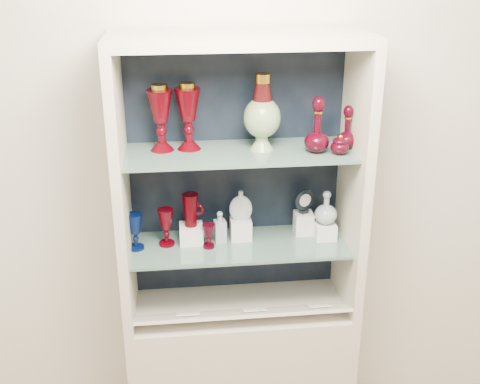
{
  "coord_description": "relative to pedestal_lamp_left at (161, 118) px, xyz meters",
  "views": [
    {
      "loc": [
        -0.26,
        -0.74,
        2.25
      ],
      "look_at": [
        0.0,
        1.53,
        1.3
      ],
      "focal_mm": 45.0,
      "sensor_mm": 36.0,
      "label": 1
    }
  ],
  "objects": [
    {
      "name": "label_card_2",
      "position": [
        0.08,
        -0.18,
        -0.81
      ],
      "size": [
        0.1,
        0.06,
        0.03
      ],
      "primitive_type": "cube",
      "rotation": [
        -0.44,
        0.0,
        0.0
      ],
      "color": "white",
      "rests_on": "label_ledge"
    },
    {
      "name": "ruby_pitcher",
      "position": [
        0.1,
        -0.01,
        -0.4
      ],
      "size": [
        0.13,
        0.1,
        0.14
      ],
      "primitive_type": null,
      "rotation": [
        0.0,
        0.0,
        -0.39
      ],
      "color": "#4E0008",
      "rests_on": "riser_ruby_pitcher"
    },
    {
      "name": "riser_flat_flask",
      "position": [
        0.32,
        0.0,
        -0.51
      ],
      "size": [
        0.09,
        0.09,
        0.09
      ],
      "primitive_type": "cube",
      "color": "silver",
      "rests_on": "shelf_lower"
    },
    {
      "name": "cabinet_back_panel",
      "position": [
        0.31,
        0.12,
        -0.28
      ],
      "size": [
        0.98,
        0.02,
        1.15
      ],
      "primitive_type": "cube",
      "color": "black",
      "rests_on": "cabinet_base"
    },
    {
      "name": "lidded_bowl",
      "position": [
        0.7,
        -0.13,
        -0.09
      ],
      "size": [
        0.09,
        0.09,
        0.08
      ],
      "primitive_type": null,
      "rotation": [
        0.0,
        0.0,
        -0.24
      ],
      "color": "#3E0310",
      "rests_on": "shelf_upper"
    },
    {
      "name": "cameo_medallion",
      "position": [
        0.6,
        0.02,
        -0.4
      ],
      "size": [
        0.1,
        0.07,
        0.11
      ],
      "primitive_type": null,
      "rotation": [
        0.0,
        0.0,
        0.4
      ],
      "color": "black",
      "rests_on": "riser_cameo_medallion"
    },
    {
      "name": "shelf_upper",
      "position": [
        0.31,
        -0.05,
        -0.14
      ],
      "size": [
        0.92,
        0.34,
        0.01
      ],
      "primitive_type": "cube",
      "color": "slate",
      "rests_on": "cabinet_side_left"
    },
    {
      "name": "riser_cameo_medallion",
      "position": [
        0.6,
        0.02,
        -0.51
      ],
      "size": [
        0.08,
        0.08,
        0.1
      ],
      "primitive_type": "cube",
      "color": "silver",
      "rests_on": "shelf_lower"
    },
    {
      "name": "riser_clear_round_decanter",
      "position": [
        0.69,
        -0.04,
        -0.52
      ],
      "size": [
        0.09,
        0.09,
        0.07
      ],
      "primitive_type": "cube",
      "color": "silver",
      "rests_on": "shelf_lower"
    },
    {
      "name": "pedestal_lamp_left",
      "position": [
        0.0,
        0.0,
        0.0
      ],
      "size": [
        0.14,
        0.14,
        0.27
      ],
      "primitive_type": null,
      "rotation": [
        0.0,
        0.0,
        0.41
      ],
      "color": "#4E0008",
      "rests_on": "shelf_upper"
    },
    {
      "name": "label_card_1",
      "position": [
        0.36,
        -0.18,
        -0.81
      ],
      "size": [
        0.1,
        0.06,
        0.03
      ],
      "primitive_type": "cube",
      "rotation": [
        -0.44,
        0.0,
        0.0
      ],
      "color": "white",
      "rests_on": "label_ledge"
    },
    {
      "name": "ruby_goblet_tall",
      "position": [
        -0.0,
        -0.02,
        -0.47
      ],
      "size": [
        0.08,
        0.08,
        0.17
      ],
      "primitive_type": null,
      "rotation": [
        0.0,
        0.0,
        -0.13
      ],
      "color": "#4E0008",
      "rests_on": "shelf_lower"
    },
    {
      "name": "cabinet_side_left",
      "position": [
        -0.17,
        -0.07,
        -0.28
      ],
      "size": [
        0.04,
        0.4,
        1.15
      ],
      "primitive_type": "cube",
      "color": "beige",
      "rests_on": "cabinet_base"
    },
    {
      "name": "cabinet_base",
      "position": [
        0.31,
        -0.07,
        -1.23
      ],
      "size": [
        1.0,
        0.4,
        0.75
      ],
      "primitive_type": "cube",
      "color": "beige",
      "rests_on": "ground"
    },
    {
      "name": "cabinet_side_right",
      "position": [
        0.79,
        -0.07,
        -0.28
      ],
      "size": [
        0.04,
        0.4,
        1.15
      ],
      "primitive_type": "cube",
      "color": "beige",
      "rests_on": "cabinet_base"
    },
    {
      "name": "pedestal_lamp_right",
      "position": [
        0.11,
        0.0,
        0.0
      ],
      "size": [
        0.13,
        0.13,
        0.27
      ],
      "primitive_type": null,
      "rotation": [
        0.0,
        0.0,
        0.31
      ],
      "color": "#4E0008",
      "rests_on": "shelf_upper"
    },
    {
      "name": "label_card_0",
      "position": [
        0.64,
        -0.18,
        -0.81
      ],
      "size": [
        0.1,
        0.06,
        0.03
      ],
      "primitive_type": "cube",
      "rotation": [
        -0.44,
        0.0,
        0.0
      ],
      "color": "white",
      "rests_on": "label_ledge"
    },
    {
      "name": "ruby_decanter_b",
      "position": [
        0.75,
        -0.06,
        -0.04
      ],
      "size": [
        0.11,
        0.11,
        0.19
      ],
      "primitive_type": null,
      "rotation": [
        0.0,
        0.0,
        -0.43
      ],
      "color": "#3E0310",
      "rests_on": "shelf_upper"
    },
    {
      "name": "flat_flask",
      "position": [
        0.32,
        0.0,
        -0.4
      ],
      "size": [
        0.1,
        0.05,
        0.14
      ],
      "primitive_type": null,
      "rotation": [
        0.0,
        0.0,
        -0.1
      ],
      "color": "#AEBBC0",
      "rests_on": "riser_flat_flask"
    },
    {
      "name": "wall_back",
      "position": [
        0.31,
        0.15,
        -0.21
      ],
      "size": [
        3.5,
        0.02,
        2.8
      ],
      "primitive_type": "cube",
      "color": "silver",
      "rests_on": "ground"
    },
    {
      "name": "shelf_lower",
      "position": [
        0.31,
        -0.05,
        -0.56
      ],
      "size": [
        0.92,
        0.34,
        0.01
      ],
      "primitive_type": "cube",
      "color": "slate",
      "rests_on": "cabinet_side_left"
    },
    {
      "name": "enamel_urn",
      "position": [
        0.4,
        -0.03,
        0.02
      ],
      "size": [
        0.17,
        0.17,
        0.31
      ],
      "primitive_type": null,
      "rotation": [
        0.0,
        0.0,
        0.1
      ],
      "color": "#104A2D",
      "rests_on": "shelf_upper"
    },
    {
      "name": "cobalt_goblet",
      "position": [
        -0.13,
        -0.05,
        -0.47
      ],
      "size": [
        0.09,
        0.09,
        0.16
      ],
      "primitive_type": null,
      "rotation": [
        0.0,
        0.0,
        -0.43
      ],
      "color": "#020F43",
      "rests_on": "shelf_lower"
    },
    {
      "name": "riser_ruby_pitcher",
      "position": [
        0.1,
        -0.01,
        -0.52
      ],
      "size": [
        0.1,
        0.1,
        0.08
      ],
      "primitive_type": "cube",
      "color": "silver",
      "rests_on": "shelf_lower"
    },
    {
      "name": "cabinet_top_cap",
      "position": [
        0.31,
        -0.07,
        0.31
      ],
      "size": [
        1.0,
        0.4,
        0.04
      ],
      "primitive_type": "cube",
      "color": "beige",
      "rests_on": "cabinet_side_left"
    },
    {
      "name": "clear_square_bottle",
      "position": [
        0.23,
        -0.02,
        -0.48
      ],
      "size": [
        0.06,
        0.06,
        0.14
      ],
      "primitive_type": null,
      "rotation": [
        0.0,
        0.0,
        0.15
      ],
      "color": "#94A2AD",
      "rests_on": "shelf_lower"
    },
    {
      "name": "label_ledge",
      "position": [
        0.31,
        -0.18,
        -0.83
      ],
      "size": [
        0.92,
        0.17,
        0.09
      ],
      "primitive_type": "cube",
      "rotation": [
        -0.44,
        0.0,
        0.0
      ],
      "color": "beige",
      "rests_on": "cabinet_base"
    },
    {
      "name": "clear_round_decanter",
      "position": [
        0.69,
        -0.04,
        -0.41
      ],
      "size": [
        0.1,
        0.1,
        0.15
      ],
      "primitive_type": null,
      "rotation": [
        0.0,
        0.0,
        -0.07
      ],
      "color": "#94A2AD",
      "rests_on": "riser_clear_round_decanter"
    },
    {
      "name": "ruby_goblet_small",
      "position": [
        0.18,
        -0.07,
        -0.5
      ],
      "size": [
        0.06,
        0.06,
        0.11
      ],
      "primitive_type": null,
      "rotation": [
        0.0,
        0.0,
        -0.1
      ],
      "color": "#3E0310",
      "rests_on": "shelf_lower"
    },
    {
      "name": "ruby_decanter_a",
      "position": [
        0.62,
        -0.1,
        -0.01
      ],
      "size": [
        0.12,
        0.12,
        0.26
      ],
      "primitive_type": null,
      "rotation": [
        0.0,
        0.0,
        -0.21
      ],
      "color": "#3E0310",
      "rests_on": "shelf_upper"
    }
  ]
}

